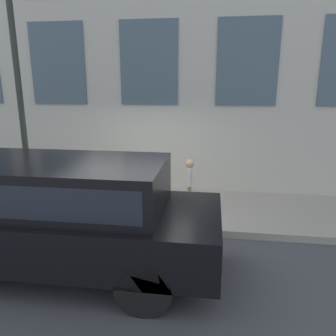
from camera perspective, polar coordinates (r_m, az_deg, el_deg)
name	(u,v)px	position (r m, az deg, el deg)	size (l,w,h in m)	color
ground_plane	(128,232)	(6.72, -6.97, -11.05)	(80.00, 80.00, 0.00)	#47474C
sidewalk	(141,207)	(7.78, -4.70, -6.72)	(2.44, 60.00, 0.15)	#A8A093
fire_hydrant	(146,197)	(6.98, -3.91, -5.05)	(0.35, 0.46, 0.79)	gold
person	(190,180)	(7.18, 3.79, -2.08)	(0.28, 0.18, 1.15)	#998466
parked_truck_black_near	(58,209)	(5.30, -18.69, -6.85)	(1.87, 5.04, 1.79)	black
street_lamp	(16,62)	(7.43, -24.97, 16.44)	(0.36, 0.36, 5.03)	#2D332D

